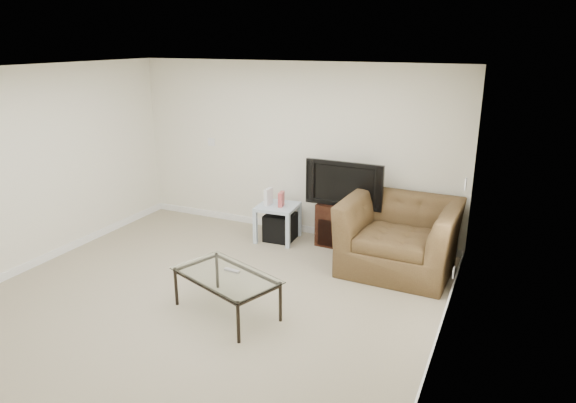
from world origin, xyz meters
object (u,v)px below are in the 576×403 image
at_px(recliner, 400,224).
at_px(subwoofer, 280,227).
at_px(side_table, 278,223).
at_px(tv_stand, 346,224).
at_px(coffee_table, 227,294).
at_px(television, 346,183).

bearing_deg(recliner, subwoofer, 172.16).
distance_m(side_table, subwoofer, 0.09).
relative_size(tv_stand, side_table, 1.33).
height_order(side_table, subwoofer, side_table).
bearing_deg(recliner, coffee_table, -125.71).
distance_m(television, coffee_table, 2.47).
relative_size(tv_stand, recliner, 0.53).
relative_size(subwoofer, recliner, 0.29).
bearing_deg(television, coffee_table, -102.16).
bearing_deg(tv_stand, recliner, -26.84).
bearing_deg(subwoofer, side_table, -141.80).
xyz_separation_m(subwoofer, recliner, (1.78, -0.30, 0.42)).
relative_size(side_table, coffee_table, 0.48).
distance_m(tv_stand, subwoofer, 0.95).
relative_size(tv_stand, coffee_table, 0.64).
xyz_separation_m(side_table, recliner, (1.81, -0.28, 0.34)).
distance_m(tv_stand, side_table, 0.98).
relative_size(television, side_table, 1.85).
relative_size(recliner, coffee_table, 1.22).
bearing_deg(coffee_table, tv_stand, 76.90).
relative_size(side_table, recliner, 0.39).
height_order(side_table, coffee_table, side_table).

